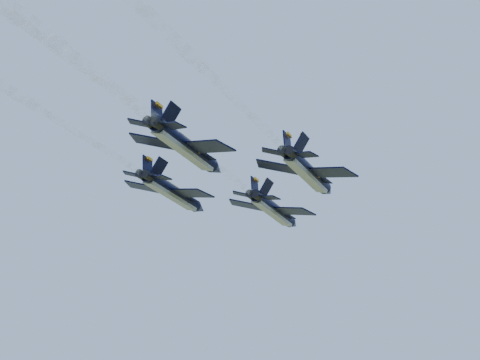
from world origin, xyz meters
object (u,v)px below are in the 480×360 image
at_px(jet_right, 308,172).
at_px(jet_slot, 187,147).
at_px(jet_lead, 274,210).
at_px(jet_left, 173,193).

distance_m(jet_right, jet_slot, 18.90).
height_order(jet_lead, jet_right, same).
xyz_separation_m(jet_left, jet_slot, (9.84, -15.32, 0.00)).
xyz_separation_m(jet_lead, jet_right, (10.43, -14.69, 0.00)).
xyz_separation_m(jet_right, jet_slot, (-11.78, -14.79, 0.00)).
bearing_deg(jet_slot, jet_lead, 89.48).
relative_size(jet_lead, jet_slot, 1.00).
height_order(jet_left, jet_slot, same).
relative_size(jet_left, jet_slot, 1.00).
bearing_deg(jet_lead, jet_slot, -90.52).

